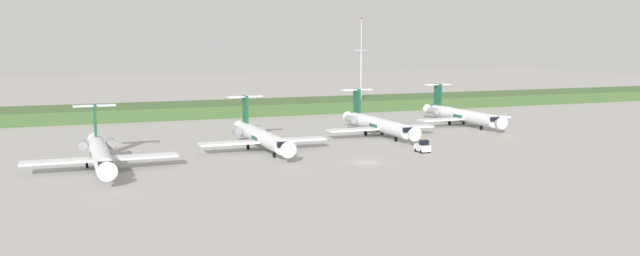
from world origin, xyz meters
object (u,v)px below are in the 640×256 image
(regional_jet_third, at_px, (378,124))
(baggage_tug, at_px, (423,147))
(antenna_mast, at_px, (361,72))
(regional_jet_second, at_px, (261,136))
(safety_cone_front_marker, at_px, (508,136))
(regional_jet_nearest, at_px, (100,153))
(regional_jet_fourth, at_px, (461,115))

(regional_jet_third, relative_size, baggage_tug, 9.69)
(antenna_mast, relative_size, baggage_tug, 7.99)
(regional_jet_second, xyz_separation_m, safety_cone_front_marker, (51.50, -2.10, -2.26))
(regional_jet_third, bearing_deg, safety_cone_front_marker, -23.58)
(regional_jet_second, xyz_separation_m, antenna_mast, (44.90, 55.32, 8.04))
(regional_jet_nearest, distance_m, regional_jet_fourth, 84.49)
(antenna_mast, distance_m, safety_cone_front_marker, 58.71)
(regional_jet_nearest, height_order, regional_jet_fourth, same)
(regional_jet_second, bearing_deg, safety_cone_front_marker, -2.33)
(regional_jet_nearest, xyz_separation_m, regional_jet_fourth, (80.62, 25.26, 0.00))
(regional_jet_nearest, distance_m, baggage_tug, 53.94)
(antenna_mast, bearing_deg, regional_jet_second, -129.06)
(regional_jet_fourth, xyz_separation_m, baggage_tug, (-26.87, -29.58, -1.53))
(regional_jet_nearest, bearing_deg, antenna_mast, 41.15)
(regional_jet_fourth, bearing_deg, regional_jet_nearest, -162.60)
(regional_jet_second, xyz_separation_m, regional_jet_fourth, (52.68, 16.93, 0.00))
(regional_jet_third, bearing_deg, regional_jet_nearest, -163.11)
(regional_jet_nearest, distance_m, regional_jet_third, 57.77)
(regional_jet_second, height_order, regional_jet_third, same)
(regional_jet_second, relative_size, regional_jet_third, 1.00)
(regional_jet_nearest, relative_size, regional_jet_second, 1.00)
(regional_jet_fourth, bearing_deg, regional_jet_third, -161.51)
(regional_jet_fourth, relative_size, antenna_mast, 1.21)
(regional_jet_third, bearing_deg, baggage_tug, -94.14)
(regional_jet_second, distance_m, baggage_tug, 28.77)
(regional_jet_second, height_order, antenna_mast, antenna_mast)
(baggage_tug, bearing_deg, regional_jet_fourth, 47.74)
(regional_jet_nearest, relative_size, safety_cone_front_marker, 56.36)
(antenna_mast, height_order, baggage_tug, antenna_mast)
(regional_jet_nearest, height_order, baggage_tug, regional_jet_nearest)
(regional_jet_second, bearing_deg, regional_jet_third, 17.19)
(safety_cone_front_marker, bearing_deg, regional_jet_nearest, -175.52)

